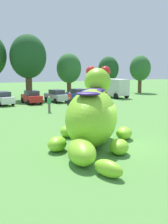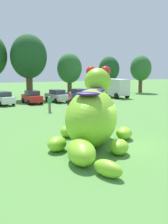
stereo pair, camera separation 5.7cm
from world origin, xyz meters
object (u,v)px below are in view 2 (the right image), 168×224
(spectator_wandering, at_px, (70,106))
(car_silver, at_px, (57,96))
(car_white, at_px, (3,98))
(car_red, at_px, (32,97))
(giant_inflatable_creature, at_px, (92,117))
(spectator_far_side, at_px, (107,98))
(car_blue, at_px, (79,95))
(box_truck, at_px, (113,87))
(spectator_near_inflatable, at_px, (70,99))
(spectator_by_cars, at_px, (50,104))

(spectator_wandering, bearing_deg, car_silver, 73.99)
(car_white, bearing_deg, car_red, -3.08)
(giant_inflatable_creature, xyz_separation_m, car_white, (-0.60, 21.51, -0.87))
(car_red, distance_m, spectator_far_side, 9.86)
(spectator_wandering, bearing_deg, car_white, 112.53)
(giant_inflatable_creature, relative_size, car_silver, 2.08)
(car_blue, bearing_deg, giant_inflatable_creature, -115.32)
(car_white, xyz_separation_m, spectator_far_side, (11.73, -6.01, -0.01))
(car_blue, distance_m, box_truck, 7.31)
(giant_inflatable_creature, relative_size, car_blue, 2.08)
(car_blue, bearing_deg, car_silver, -178.64)
(spectator_near_inflatable, bearing_deg, car_red, 130.20)
(car_red, distance_m, car_silver, 3.54)
(spectator_by_cars, relative_size, spectator_wandering, 1.00)
(car_blue, xyz_separation_m, spectator_wandering, (-6.35, -10.35, -0.01))
(spectator_near_inflatable, xyz_separation_m, spectator_wandering, (-2.97, -6.08, 0.00))
(car_white, bearing_deg, box_truck, 4.89)
(giant_inflatable_creature, xyz_separation_m, box_truck, (17.19, 23.03, -0.13))
(car_red, height_order, spectator_near_inflatable, car_red)
(car_white, bearing_deg, car_blue, -0.82)
(giant_inflatable_creature, height_order, spectator_wandering, giant_inflatable_creature)
(giant_inflatable_creature, distance_m, car_red, 21.56)
(box_truck, bearing_deg, car_white, -175.11)
(car_red, height_order, car_blue, same)
(giant_inflatable_creature, height_order, car_blue, giant_inflatable_creature)
(car_silver, relative_size, spectator_by_cars, 2.49)
(spectator_wandering, bearing_deg, box_truck, 41.83)
(car_silver, distance_m, spectator_near_inflatable, 4.18)
(box_truck, bearing_deg, spectator_wandering, -138.17)
(car_red, xyz_separation_m, spectator_near_inflatable, (3.56, -4.21, -0.01))
(car_blue, xyz_separation_m, box_truck, (7.08, 1.68, 0.74))
(car_blue, xyz_separation_m, spectator_near_inflatable, (-3.38, -4.26, -0.01))
(car_red, relative_size, spectator_far_side, 2.40)
(spectator_by_cars, bearing_deg, car_white, 110.52)
(car_silver, bearing_deg, box_truck, 9.51)
(car_red, relative_size, spectator_wandering, 2.40)
(giant_inflatable_creature, relative_size, car_white, 2.05)
(spectator_wandering, height_order, spectator_far_side, same)
(car_white, height_order, car_silver, same)
(spectator_near_inflatable, bearing_deg, car_white, 148.91)
(box_truck, distance_m, spectator_wandering, 18.04)
(giant_inflatable_creature, relative_size, car_red, 2.16)
(box_truck, bearing_deg, giant_inflatable_creature, -126.73)
(car_blue, xyz_separation_m, spectator_by_cars, (-7.62, -8.08, -0.01))
(car_red, bearing_deg, spectator_near_inflatable, -49.80)
(spectator_wandering, bearing_deg, spectator_far_side, 31.35)
(spectator_far_side, bearing_deg, spectator_wandering, -148.65)
(car_red, bearing_deg, spectator_by_cars, -94.84)
(box_truck, distance_m, spectator_near_inflatable, 12.05)
(giant_inflatable_creature, xyz_separation_m, spectator_far_side, (11.14, 15.51, -0.88))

